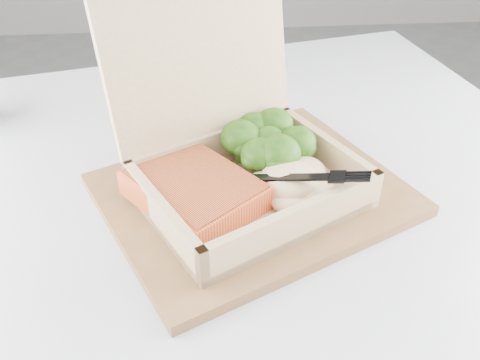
{
  "coord_description": "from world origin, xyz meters",
  "views": [
    {
      "loc": [
        0.08,
        -1.02,
        1.15
      ],
      "look_at": [
        0.12,
        -0.56,
        0.81
      ],
      "focal_mm": 40.0,
      "sensor_mm": 36.0,
      "label": 1
    }
  ],
  "objects": [
    {
      "name": "floor",
      "position": [
        0.0,
        0.0,
        0.0
      ],
      "size": [
        4.0,
        4.0,
        0.0
      ],
      "primitive_type": "plane",
      "color": "gray",
      "rests_on": "ground"
    },
    {
      "name": "broccoli_pile",
      "position": [
        0.16,
        -0.5,
        0.81
      ],
      "size": [
        0.12,
        0.12,
        0.04
      ],
      "primitive_type": null,
      "color": "#397018",
      "rests_on": "takeout_container"
    },
    {
      "name": "plastic_fork",
      "position": [
        0.14,
        -0.57,
        0.82
      ],
      "size": [
        0.14,
        0.07,
        0.03
      ],
      "rotation": [
        0.0,
        0.0,
        4.35
      ],
      "color": "black",
      "rests_on": "mashed_potatoes"
    },
    {
      "name": "cafe_table",
      "position": [
        0.13,
        -0.56,
        0.56
      ],
      "size": [
        1.06,
        1.06,
        0.76
      ],
      "rotation": [
        0.0,
        0.0,
        0.22
      ],
      "color": "black",
      "rests_on": "floor"
    },
    {
      "name": "receipt",
      "position": [
        0.12,
        -0.37,
        0.76
      ],
      "size": [
        0.1,
        0.15,
        0.0
      ],
      "primitive_type": "cube",
      "rotation": [
        0.0,
        0.0,
        -0.2
      ],
      "color": "white",
      "rests_on": "cafe_table"
    },
    {
      "name": "salmon_fillet",
      "position": [
        0.07,
        -0.56,
        0.8
      ],
      "size": [
        0.17,
        0.17,
        0.03
      ],
      "primitive_type": "cube",
      "rotation": [
        0.0,
        0.0,
        0.68
      ],
      "color": "#F1602F",
      "rests_on": "takeout_container"
    },
    {
      "name": "serving_tray",
      "position": [
        0.14,
        -0.54,
        0.77
      ],
      "size": [
        0.41,
        0.38,
        0.01
      ],
      "primitive_type": "cube",
      "rotation": [
        0.0,
        0.0,
        0.45
      ],
      "color": "brown",
      "rests_on": "cafe_table"
    },
    {
      "name": "takeout_container",
      "position": [
        0.11,
        -0.52,
        0.83
      ],
      "size": [
        0.3,
        0.29,
        0.21
      ],
      "rotation": [
        0.0,
        0.0,
        0.5
      ],
      "color": "tan",
      "rests_on": "serving_tray"
    },
    {
      "name": "mashed_potatoes",
      "position": [
        0.17,
        -0.56,
        0.8
      ],
      "size": [
        0.11,
        0.09,
        0.04
      ],
      "primitive_type": "ellipsoid",
      "color": "tan",
      "rests_on": "takeout_container"
    }
  ]
}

